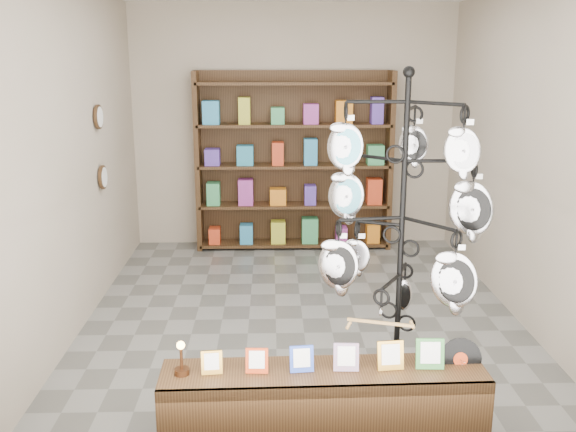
# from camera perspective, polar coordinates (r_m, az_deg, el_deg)

# --- Properties ---
(ground) EXTENTS (5.00, 5.00, 0.00)m
(ground) POSITION_cam_1_polar(r_m,az_deg,el_deg) (6.07, 1.30, -9.10)
(ground) COLOR slate
(ground) RESTS_ON ground
(room_envelope) EXTENTS (5.00, 5.00, 5.00)m
(room_envelope) POSITION_cam_1_polar(r_m,az_deg,el_deg) (5.59, 1.41, 8.55)
(room_envelope) COLOR #AF9F8D
(room_envelope) RESTS_ON ground
(display_tree) EXTENTS (1.26, 1.26, 2.34)m
(display_tree) POSITION_cam_1_polar(r_m,az_deg,el_deg) (4.32, 10.12, -0.20)
(display_tree) COLOR black
(display_tree) RESTS_ON ground
(front_shelf) EXTENTS (2.04, 0.47, 0.72)m
(front_shelf) POSITION_cam_1_polar(r_m,az_deg,el_deg) (4.23, 3.16, -16.50)
(front_shelf) COLOR black
(front_shelf) RESTS_ON ground
(back_shelving) EXTENTS (2.42, 0.36, 2.20)m
(back_shelving) POSITION_cam_1_polar(r_m,az_deg,el_deg) (7.98, 0.53, 4.39)
(back_shelving) COLOR black
(back_shelving) RESTS_ON ground
(wall_clocks) EXTENTS (0.03, 0.24, 0.84)m
(wall_clocks) POSITION_cam_1_polar(r_m,az_deg,el_deg) (6.64, -16.32, 5.87)
(wall_clocks) COLOR black
(wall_clocks) RESTS_ON ground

